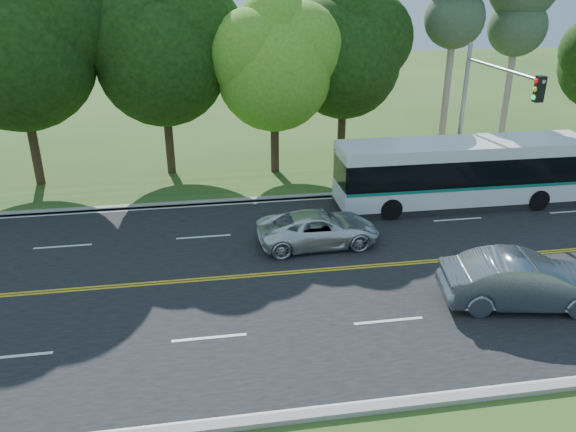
{
  "coord_description": "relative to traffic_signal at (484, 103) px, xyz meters",
  "views": [
    {
      "loc": [
        -5.91,
        -17.44,
        9.88
      ],
      "look_at": [
        -2.75,
        2.0,
        1.36
      ],
      "focal_mm": 35.0,
      "sensor_mm": 36.0,
      "label": 1
    }
  ],
  "objects": [
    {
      "name": "ground",
      "position": [
        -6.49,
        -5.4,
        -4.67
      ],
      "size": [
        120.0,
        120.0,
        0.0
      ],
      "primitive_type": "plane",
      "color": "#29521B",
      "rests_on": "ground"
    },
    {
      "name": "road",
      "position": [
        -6.49,
        -5.4,
        -4.66
      ],
      "size": [
        60.0,
        14.0,
        0.02
      ],
      "primitive_type": "cube",
      "color": "black",
      "rests_on": "ground"
    },
    {
      "name": "curb_north",
      "position": [
        -6.49,
        1.75,
        -4.6
      ],
      "size": [
        60.0,
        0.3,
        0.15
      ],
      "primitive_type": "cube",
      "color": "gray",
      "rests_on": "ground"
    },
    {
      "name": "curb_south",
      "position": [
        -6.49,
        -12.55,
        -4.6
      ],
      "size": [
        60.0,
        0.3,
        0.15
      ],
      "primitive_type": "cube",
      "color": "gray",
      "rests_on": "ground"
    },
    {
      "name": "grass_verge",
      "position": [
        -6.49,
        3.6,
        -4.62
      ],
      "size": [
        60.0,
        4.0,
        0.1
      ],
      "primitive_type": "cube",
      "color": "#29521B",
      "rests_on": "ground"
    },
    {
      "name": "lane_markings",
      "position": [
        -6.59,
        -5.4,
        -4.65
      ],
      "size": [
        57.6,
        13.82,
        0.0
      ],
      "color": "gold",
      "rests_on": "road"
    },
    {
      "name": "tree_row",
      "position": [
        -11.65,
        6.73,
        2.06
      ],
      "size": [
        44.7,
        9.1,
        13.84
      ],
      "color": "#322316",
      "rests_on": "ground"
    },
    {
      "name": "bougainvillea_hedge",
      "position": [
        0.69,
        2.75,
        -3.95
      ],
      "size": [
        9.5,
        2.25,
        1.5
      ],
      "color": "maroon",
      "rests_on": "ground"
    },
    {
      "name": "traffic_signal",
      "position": [
        0.0,
        0.0,
        0.0
      ],
      "size": [
        0.42,
        6.1,
        7.0
      ],
      "color": "#9A9DA2",
      "rests_on": "ground"
    },
    {
      "name": "transit_bus",
      "position": [
        -0.71,
        -0.28,
        -3.16
      ],
      "size": [
        11.54,
        2.61,
        3.02
      ],
      "rotation": [
        0.0,
        0.0,
        -0.01
      ],
      "color": "white",
      "rests_on": "road"
    },
    {
      "name": "sedan",
      "position": [
        -2.46,
        -8.67,
        -3.8
      ],
      "size": [
        5.43,
        2.72,
        1.71
      ],
      "primitive_type": "imported",
      "rotation": [
        0.0,
        0.0,
        1.39
      ],
      "color": "slate",
      "rests_on": "road"
    },
    {
      "name": "suv",
      "position": [
        -8.02,
        -3.29,
        -3.99
      ],
      "size": [
        4.88,
        2.42,
        1.33
      ],
      "primitive_type": "imported",
      "rotation": [
        0.0,
        0.0,
        1.62
      ],
      "color": "white",
      "rests_on": "road"
    }
  ]
}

